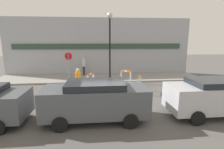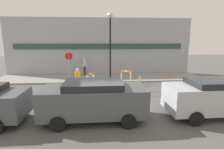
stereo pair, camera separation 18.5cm
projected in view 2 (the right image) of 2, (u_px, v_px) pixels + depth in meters
The scene contains 17 objects.
ground_plane at pixel (103, 103), 9.58m from camera, with size 60.00×60.00×0.00m, color #565451.
sidewalk_slab at pixel (101, 78), 15.72m from camera, with size 18.00×3.59×0.13m.
storefront_facade at pixel (100, 47), 17.02m from camera, with size 18.00×0.22×5.50m.
streetlamp_post at pixel (110, 38), 13.96m from camera, with size 0.44×0.44×5.40m.
stop_sign at pixel (69, 62), 13.86m from camera, with size 0.59×0.14×2.32m.
barricade_0 at pixel (139, 83), 11.44m from camera, with size 0.49×0.96×1.14m.
barricade_1 at pixel (126, 77), 13.43m from camera, with size 0.76×0.64×1.15m.
barricade_2 at pixel (91, 80), 12.81m from camera, with size 0.56×0.63×1.04m.
barricade_3 at pixel (99, 88), 10.41m from camera, with size 0.85×0.50×1.15m.
traffic_cone_0 at pixel (94, 89), 11.47m from camera, with size 0.30×0.30×0.45m.
traffic_cone_1 at pixel (112, 93), 10.47m from camera, with size 0.30×0.30×0.59m.
traffic_cone_2 at pixel (107, 80), 13.86m from camera, with size 0.30×0.30×0.57m.
traffic_cone_3 at pixel (90, 86), 11.88m from camera, with size 0.30×0.30×0.68m.
person_worker at pixel (78, 81), 10.65m from camera, with size 0.41×0.41×1.74m.
person_pedestrian at pixel (84, 65), 16.45m from camera, with size 0.39×0.39×1.72m.
parked_car_1 at pixel (94, 99), 7.41m from camera, with size 4.37×1.91×1.73m.
parked_car_2 at pixel (216, 96), 7.85m from camera, with size 4.49×1.90×1.69m.
Camera 2 is at (-0.27, -9.09, 3.43)m, focal length 28.00 mm.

